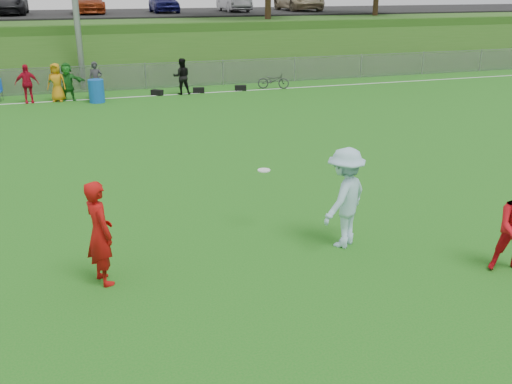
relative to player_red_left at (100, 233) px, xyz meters
name	(u,v)px	position (x,y,z in m)	size (l,w,h in m)	color
ground	(286,264)	(3.34, -0.36, -0.95)	(120.00, 120.00, 0.00)	#176A16
sideline_far	(152,96)	(3.34, 17.64, -0.95)	(60.00, 0.10, 0.01)	white
fence	(146,76)	(3.34, 19.64, -0.30)	(58.00, 0.06, 1.30)	gray
berm	(123,39)	(3.34, 30.64, 0.55)	(120.00, 18.00, 3.00)	#295718
parking_lot	(118,13)	(3.34, 32.64, 2.10)	(120.00, 12.00, 0.10)	black
car_row	(101,2)	(2.18, 31.64, 2.87)	(32.04, 5.18, 1.44)	white
spectator_row	(88,81)	(0.50, 17.64, -0.10)	(7.87, 0.76, 1.69)	red
gear_bags	(174,92)	(4.44, 17.74, -0.82)	(7.55, 0.58, 0.26)	black
player_red_left	(100,233)	(0.00, 0.00, 0.00)	(0.69, 0.46, 1.90)	#A60D0B
player_blue	(345,198)	(4.73, 0.09, 0.07)	(1.32, 0.76, 2.04)	#A1CDDF
frisbee	(264,170)	(3.45, 1.31, 0.40)	(0.27, 0.27, 0.02)	white
recycling_bin	(96,91)	(0.80, 16.84, -0.44)	(0.68, 0.68, 1.02)	blue
bicycle	(273,80)	(9.47, 17.77, -0.54)	(0.55, 1.57, 0.82)	#2A2A2C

